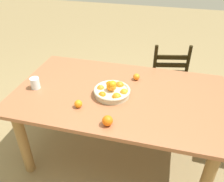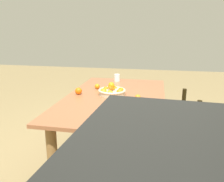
{
  "view_description": "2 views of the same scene",
  "coord_description": "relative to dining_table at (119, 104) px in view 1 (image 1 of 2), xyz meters",
  "views": [
    {
      "loc": [
        0.35,
        -1.59,
        1.84
      ],
      "look_at": [
        -0.05,
        -0.05,
        0.78
      ],
      "focal_mm": 37.72,
      "sensor_mm": 36.0,
      "label": 1
    },
    {
      "loc": [
        2.32,
        0.43,
        1.44
      ],
      "look_at": [
        -0.05,
        -0.05,
        0.78
      ],
      "focal_mm": 36.8,
      "sensor_mm": 36.0,
      "label": 2
    }
  ],
  "objects": [
    {
      "name": "orange_loose_0",
      "position": [
        0.01,
        -0.41,
        0.15
      ],
      "size": [
        0.08,
        0.08,
        0.08
      ],
      "primitive_type": "sphere",
      "color": "orange",
      "rests_on": "dining_table"
    },
    {
      "name": "chair_near_window",
      "position": [
        0.37,
        0.84,
        -0.19
      ],
      "size": [
        0.48,
        0.48,
        0.91
      ],
      "rotation": [
        0.0,
        0.0,
        3.37
      ],
      "color": "black",
      "rests_on": "ground"
    },
    {
      "name": "ground_plane",
      "position": [
        0.0,
        0.0,
        -0.62
      ],
      "size": [
        12.0,
        12.0,
        0.0
      ],
      "primitive_type": "plane",
      "color": "olive"
    },
    {
      "name": "fruit_bowl",
      "position": [
        -0.05,
        -0.05,
        0.16
      ],
      "size": [
        0.3,
        0.3,
        0.14
      ],
      "color": "beige",
      "rests_on": "dining_table"
    },
    {
      "name": "drinking_glass",
      "position": [
        -0.71,
        -0.11,
        0.16
      ],
      "size": [
        0.08,
        0.08,
        0.1
      ],
      "primitive_type": "cylinder",
      "color": "silver",
      "rests_on": "dining_table"
    },
    {
      "name": "dining_table",
      "position": [
        0.0,
        0.0,
        0.0
      ],
      "size": [
        1.76,
        1.04,
        0.74
      ],
      "color": "#9C5E3C",
      "rests_on": "ground"
    },
    {
      "name": "orange_loose_2",
      "position": [
        -0.26,
        -0.27,
        0.15
      ],
      "size": [
        0.06,
        0.06,
        0.06
      ],
      "primitive_type": "sphere",
      "color": "orange",
      "rests_on": "dining_table"
    },
    {
      "name": "orange_loose_1",
      "position": [
        0.1,
        0.25,
        0.15
      ],
      "size": [
        0.06,
        0.06,
        0.06
      ],
      "primitive_type": "sphere",
      "color": "orange",
      "rests_on": "dining_table"
    }
  ]
}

